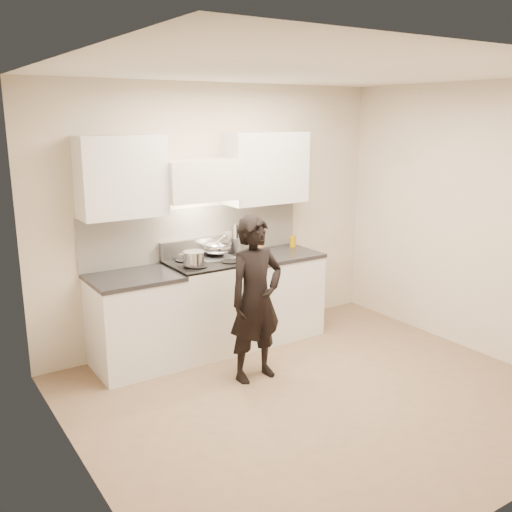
% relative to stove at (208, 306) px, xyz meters
% --- Properties ---
extents(ground_plane, '(4.00, 4.00, 0.00)m').
position_rel_stove_xyz_m(ground_plane, '(0.30, -1.42, -0.47)').
color(ground_plane, '#836850').
extents(room_shell, '(4.04, 3.54, 2.70)m').
position_rel_stove_xyz_m(room_shell, '(0.24, -1.05, 1.12)').
color(room_shell, beige).
rests_on(room_shell, ground).
extents(stove, '(0.76, 0.65, 0.96)m').
position_rel_stove_xyz_m(stove, '(0.00, 0.00, 0.00)').
color(stove, silver).
rests_on(stove, ground).
extents(counter_right, '(0.92, 0.67, 0.92)m').
position_rel_stove_xyz_m(counter_right, '(0.83, 0.00, -0.01)').
color(counter_right, silver).
rests_on(counter_right, ground).
extents(counter_left, '(0.82, 0.67, 0.92)m').
position_rel_stove_xyz_m(counter_left, '(-0.78, 0.00, -0.01)').
color(counter_left, silver).
rests_on(counter_left, ground).
extents(wok, '(0.32, 0.39, 0.26)m').
position_rel_stove_xyz_m(wok, '(0.19, 0.14, 0.57)').
color(wok, '#BCBCC2').
rests_on(wok, stove).
extents(stock_pot, '(0.29, 0.24, 0.14)m').
position_rel_stove_xyz_m(stock_pot, '(-0.20, -0.10, 0.55)').
color(stock_pot, '#BCBCC2').
rests_on(stock_pot, stove).
extents(utensil_crock, '(0.12, 0.12, 0.32)m').
position_rel_stove_xyz_m(utensil_crock, '(0.48, 0.23, 0.54)').
color(utensil_crock, '#A2A2A3').
rests_on(utensil_crock, counter_right).
extents(spice_jar, '(0.05, 0.05, 0.10)m').
position_rel_stove_xyz_m(spice_jar, '(0.76, 0.17, 0.50)').
color(spice_jar, orange).
rests_on(spice_jar, counter_right).
extents(oil_glass, '(0.07, 0.07, 0.13)m').
position_rel_stove_xyz_m(oil_glass, '(1.19, 0.15, 0.51)').
color(oil_glass, '#A87705').
rests_on(oil_glass, counter_right).
extents(person, '(0.57, 0.39, 1.52)m').
position_rel_stove_xyz_m(person, '(0.06, -0.81, 0.29)').
color(person, black).
rests_on(person, ground).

